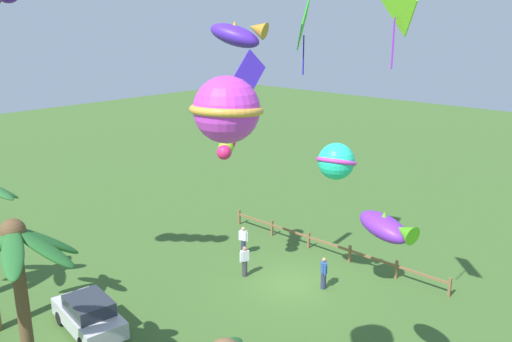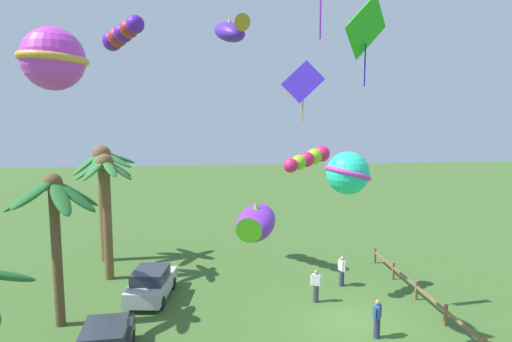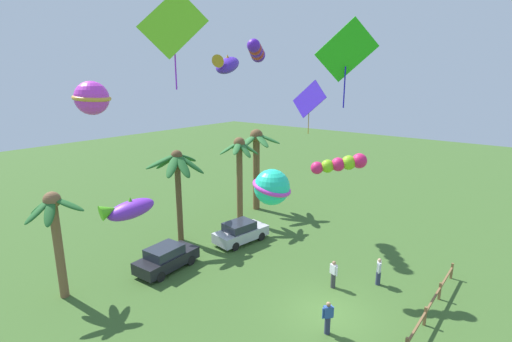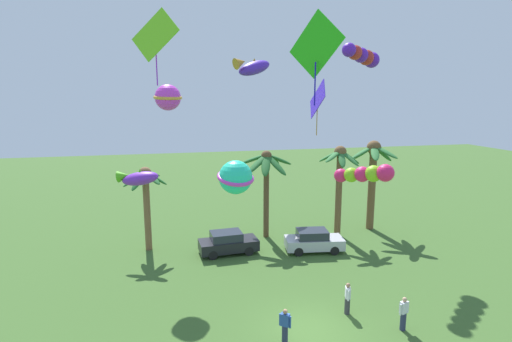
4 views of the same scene
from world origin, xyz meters
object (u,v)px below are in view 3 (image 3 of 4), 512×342
(kite_tube_4, at_px, (256,51))
(kite_diamond_5, at_px, (309,100))
(spectator_2, at_px, (333,274))
(kite_diamond_7, at_px, (173,25))
(palm_tree_1, at_px, (239,161))
(palm_tree_0, at_px, (55,222))
(palm_tree_3, at_px, (177,171))
(kite_ball_6, at_px, (92,98))
(spectator_0, at_px, (379,271))
(parked_car_2, at_px, (241,232))
(spectator_1, at_px, (328,317))
(kite_fish_1, at_px, (227,64))
(kite_tube_3, at_px, (341,164))
(kite_diamond_8, at_px, (346,52))
(parked_car_0, at_px, (166,258))
(kite_fish_0, at_px, (128,209))
(kite_ball_2, at_px, (272,187))
(palm_tree_2, at_px, (256,152))

(kite_tube_4, xyz_separation_m, kite_diamond_5, (-6.52, -8.45, -2.90))
(spectator_2, relative_size, kite_diamond_7, 0.48)
(spectator_2, bearing_deg, palm_tree_1, 68.13)
(palm_tree_0, distance_m, kite_tube_4, 17.32)
(palm_tree_3, relative_size, spectator_2, 4.12)
(palm_tree_0, height_order, kite_ball_6, kite_ball_6)
(palm_tree_1, height_order, spectator_0, palm_tree_1)
(parked_car_2, bearing_deg, spectator_1, -117.54)
(kite_fish_1, relative_size, kite_ball_6, 1.07)
(kite_tube_3, distance_m, kite_diamond_5, 4.11)
(palm_tree_1, relative_size, kite_diamond_8, 1.92)
(parked_car_2, height_order, kite_tube_4, kite_tube_4)
(parked_car_0, height_order, kite_fish_0, kite_fish_0)
(palm_tree_3, xyz_separation_m, spectator_0, (3.00, -13.24, -4.30))
(palm_tree_3, distance_m, kite_ball_6, 8.99)
(palm_tree_0, relative_size, palm_tree_3, 0.89)
(kite_diamond_7, height_order, kite_diamond_8, kite_diamond_7)
(kite_fish_1, height_order, kite_ball_2, kite_fish_1)
(parked_car_0, relative_size, kite_ball_6, 1.86)
(palm_tree_2, relative_size, spectator_2, 4.45)
(spectator_0, bearing_deg, kite_fish_1, 133.06)
(palm_tree_3, relative_size, kite_diamond_7, 1.98)
(kite_tube_4, xyz_separation_m, kite_diamond_7, (-13.62, -7.35, -0.17))
(parked_car_0, bearing_deg, kite_ball_6, 177.97)
(palm_tree_1, height_order, palm_tree_3, palm_tree_1)
(palm_tree_0, distance_m, parked_car_2, 11.83)
(kite_fish_1, xyz_separation_m, kite_ball_6, (-4.25, 4.73, -1.54))
(spectator_1, bearing_deg, kite_diamond_5, 50.04)
(parked_car_2, bearing_deg, spectator_2, -99.32)
(kite_tube_4, bearing_deg, palm_tree_2, 38.51)
(parked_car_0, relative_size, kite_fish_1, 1.74)
(palm_tree_0, relative_size, kite_ball_6, 2.70)
(spectator_0, distance_m, kite_diamond_5, 10.39)
(kite_fish_0, distance_m, kite_tube_3, 11.07)
(spectator_1, bearing_deg, kite_tube_3, 23.29)
(spectator_1, distance_m, kite_diamond_5, 10.06)
(parked_car_2, distance_m, spectator_2, 7.98)
(kite_ball_6, distance_m, kite_diamond_7, 7.27)
(parked_car_0, distance_m, spectator_0, 12.35)
(palm_tree_0, bearing_deg, spectator_2, -47.92)
(kite_diamond_5, bearing_deg, palm_tree_2, 49.37)
(palm_tree_1, relative_size, kite_tube_3, 2.73)
(kite_tube_4, bearing_deg, palm_tree_3, 163.05)
(spectator_1, bearing_deg, palm_tree_1, 56.97)
(kite_diamond_7, bearing_deg, parked_car_2, 30.21)
(kite_ball_2, bearing_deg, kite_diamond_7, 149.59)
(kite_diamond_7, relative_size, kite_diamond_8, 0.93)
(spectator_0, bearing_deg, kite_tube_3, 117.54)
(palm_tree_1, bearing_deg, kite_ball_2, -133.33)
(spectator_2, height_order, kite_ball_2, kite_ball_2)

